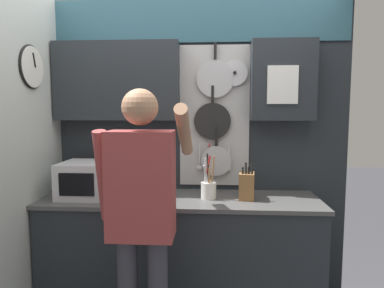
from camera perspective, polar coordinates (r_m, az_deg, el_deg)
base_cabinet_counter at (r=2.77m, az=-1.91°, el=-18.19°), size 2.08×0.60×0.92m
back_wall_unit at (r=2.80m, az=-1.91°, el=3.60°), size 2.65×0.22×2.46m
side_wall at (r=2.51m, az=-27.90°, el=-2.69°), size 0.07×1.60×2.46m
microwave at (r=2.73m, az=-16.20°, el=-5.67°), size 0.47×0.38×0.27m
knife_block at (r=2.58m, az=9.09°, el=-6.87°), size 0.13×0.16×0.28m
utensil_crock at (r=2.58m, az=2.76°, el=-7.32°), size 0.11×0.11×0.34m
person at (r=2.05m, az=-8.35°, el=-10.32°), size 0.54×0.61×1.70m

